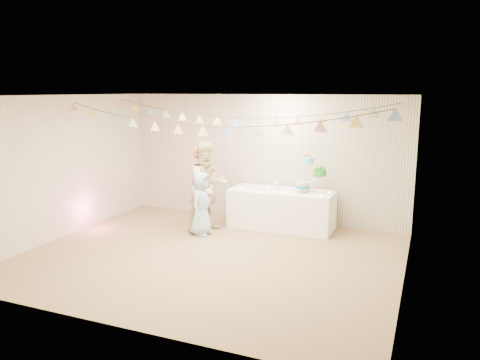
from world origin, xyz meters
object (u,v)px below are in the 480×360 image
at_px(person_adult_b, 208,187).
at_px(person_child, 202,204).
at_px(table, 281,209).
at_px(cake_stand, 310,175).
at_px(person_adult_a, 203,187).

xyz_separation_m(person_adult_b, person_child, (0.01, -0.27, -0.27)).
xyz_separation_m(table, cake_stand, (0.55, 0.05, 0.72)).
bearing_deg(cake_stand, person_child, -150.65).
relative_size(person_adult_b, person_child, 1.45).
bearing_deg(person_adult_b, person_adult_a, 86.37).
bearing_deg(person_adult_a, person_child, -115.27).
relative_size(person_adult_a, person_child, 1.39).
bearing_deg(person_adult_b, table, -29.62).
xyz_separation_m(person_adult_a, person_adult_b, (0.17, -0.12, 0.04)).
bearing_deg(person_adult_a, cake_stand, -31.84).
xyz_separation_m(table, person_adult_b, (-1.27, -0.70, 0.49)).
relative_size(table, person_adult_a, 1.22).
height_order(table, person_adult_b, person_adult_b).
bearing_deg(person_child, cake_stand, -58.76).
distance_m(table, person_adult_a, 1.61).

